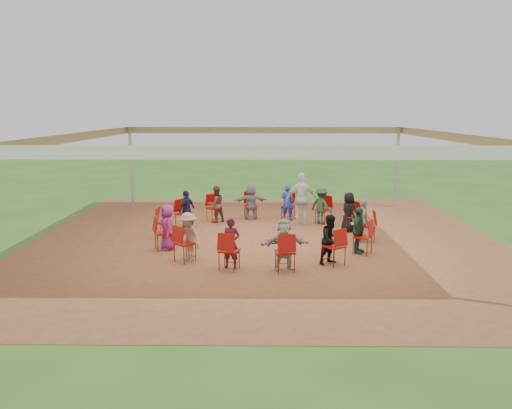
{
  "coord_description": "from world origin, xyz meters",
  "views": [
    {
      "loc": [
        -0.08,
        -13.67,
        3.57
      ],
      "look_at": [
        -0.24,
        0.3,
        0.96
      ],
      "focal_mm": 35.0,
      "sensor_mm": 36.0,
      "label": 1
    }
  ],
  "objects_px": {
    "chair_4": "(250,206)",
    "chair_6": "(184,214)",
    "chair_11": "(285,252)",
    "person_seated_0": "(363,221)",
    "chair_13": "(363,237)",
    "person_seated_2": "(321,206)",
    "chair_9": "(185,244)",
    "chair_7": "(165,223)",
    "chair_3": "(288,206)",
    "chair_2": "(323,210)",
    "standing_person": "(301,199)",
    "chair_0": "(367,226)",
    "person_seated_8": "(189,237)",
    "cable_coil": "(272,242)",
    "person_seated_11": "(331,239)",
    "chair_10": "(229,251)",
    "person_seated_10": "(284,244)",
    "person_seated_5": "(216,204)",
    "chair_1": "(352,217)",
    "person_seated_6": "(187,210)",
    "person_seated_4": "(251,202)",
    "person_seated_12": "(358,230)",
    "person_seated_9": "(231,243)",
    "chair_8": "(163,233)",
    "chair_5": "(214,208)",
    "laptop": "(357,222)",
    "person_seated_7": "(167,227)",
    "person_seated_1": "(348,212)",
    "chair_12": "(334,247)",
    "person_seated_3": "(287,202)"
  },
  "relations": [
    {
      "from": "chair_9",
      "to": "person_seated_4",
      "type": "bearing_deg",
      "value": 115.12
    },
    {
      "from": "person_seated_4",
      "to": "person_seated_2",
      "type": "bearing_deg",
      "value": 154.29
    },
    {
      "from": "person_seated_0",
      "to": "person_seated_6",
      "type": "bearing_deg",
      "value": 77.14
    },
    {
      "from": "chair_1",
      "to": "person_seated_10",
      "type": "xyz_separation_m",
      "value": [
        -2.21,
        -3.77,
        0.15
      ]
    },
    {
      "from": "chair_10",
      "to": "laptop",
      "type": "distance_m",
      "value": 4.24
    },
    {
      "from": "chair_3",
      "to": "person_seated_6",
      "type": "xyz_separation_m",
      "value": [
        -3.19,
        -1.39,
        0.15
      ]
    },
    {
      "from": "chair_5",
      "to": "person_seated_5",
      "type": "height_order",
      "value": "person_seated_5"
    },
    {
      "from": "chair_10",
      "to": "chair_4",
      "type": "bearing_deg",
      "value": 102.86
    },
    {
      "from": "chair_3",
      "to": "chair_8",
      "type": "xyz_separation_m",
      "value": [
        -3.46,
        -3.8,
        0.0
      ]
    },
    {
      "from": "chair_4",
      "to": "chair_12",
      "type": "xyz_separation_m",
      "value": [
        2.09,
        -5.16,
        0.0
      ]
    },
    {
      "from": "chair_0",
      "to": "chair_9",
      "type": "bearing_deg",
      "value": 115.71
    },
    {
      "from": "chair_13",
      "to": "person_seated_2",
      "type": "distance_m",
      "value": 3.49
    },
    {
      "from": "chair_10",
      "to": "person_seated_10",
      "type": "relative_size",
      "value": 0.76
    },
    {
      "from": "person_seated_1",
      "to": "person_seated_8",
      "type": "bearing_deg",
      "value": 102.86
    },
    {
      "from": "chair_4",
      "to": "person_seated_0",
      "type": "xyz_separation_m",
      "value": [
        3.18,
        -2.99,
        0.15
      ]
    },
    {
      "from": "chair_9",
      "to": "chair_7",
      "type": "bearing_deg",
      "value": 154.29
    },
    {
      "from": "standing_person",
      "to": "person_seated_8",
      "type": "bearing_deg",
      "value": 42.48
    },
    {
      "from": "chair_8",
      "to": "cable_coil",
      "type": "relative_size",
      "value": 2.65
    },
    {
      "from": "person_seated_1",
      "to": "laptop",
      "type": "xyz_separation_m",
      "value": [
        0.03,
        -1.19,
        -0.04
      ]
    },
    {
      "from": "person_seated_11",
      "to": "standing_person",
      "type": "height_order",
      "value": "standing_person"
    },
    {
      "from": "chair_3",
      "to": "person_seated_2",
      "type": "distance_m",
      "value": 1.26
    },
    {
      "from": "person_seated_7",
      "to": "chair_5",
      "type": "bearing_deg",
      "value": 142.97
    },
    {
      "from": "person_seated_4",
      "to": "standing_person",
      "type": "distance_m",
      "value": 1.82
    },
    {
      "from": "chair_6",
      "to": "person_seated_9",
      "type": "bearing_deg",
      "value": 52.41
    },
    {
      "from": "person_seated_11",
      "to": "chair_0",
      "type": "bearing_deg",
      "value": 23.16
    },
    {
      "from": "chair_10",
      "to": "person_seated_12",
      "type": "distance_m",
      "value": 3.49
    },
    {
      "from": "person_seated_0",
      "to": "chair_11",
      "type": "bearing_deg",
      "value": 142.97
    },
    {
      "from": "chair_0",
      "to": "chair_10",
      "type": "height_order",
      "value": "same"
    },
    {
      "from": "chair_6",
      "to": "person_seated_4",
      "type": "distance_m",
      "value": 2.43
    },
    {
      "from": "chair_10",
      "to": "person_seated_5",
      "type": "relative_size",
      "value": 0.76
    },
    {
      "from": "chair_6",
      "to": "person_seated_9",
      "type": "relative_size",
      "value": 0.76
    },
    {
      "from": "person_seated_0",
      "to": "chair_4",
      "type": "bearing_deg",
      "value": 50.45
    },
    {
      "from": "person_seated_8",
      "to": "cable_coil",
      "type": "bearing_deg",
      "value": 81.58
    },
    {
      "from": "chair_11",
      "to": "person_seated_4",
      "type": "xyz_separation_m",
      "value": [
        -0.89,
        5.52,
        0.15
      ]
    },
    {
      "from": "chair_11",
      "to": "person_seated_0",
      "type": "xyz_separation_m",
      "value": [
        2.27,
        2.64,
        0.15
      ]
    },
    {
      "from": "chair_3",
      "to": "chair_11",
      "type": "xyz_separation_m",
      "value": [
        -0.36,
        -5.55,
        0.0
      ]
    },
    {
      "from": "person_seated_3",
      "to": "person_seated_6",
      "type": "bearing_deg",
      "value": 38.57
    },
    {
      "from": "chair_7",
      "to": "chair_10",
      "type": "bearing_deg",
      "value": 38.57
    },
    {
      "from": "chair_2",
      "to": "person_seated_2",
      "type": "distance_m",
      "value": 0.19
    },
    {
      "from": "chair_9",
      "to": "person_seated_6",
      "type": "relative_size",
      "value": 0.76
    },
    {
      "from": "chair_7",
      "to": "person_seated_4",
      "type": "bearing_deg",
      "value": 139.89
    },
    {
      "from": "chair_0",
      "to": "cable_coil",
      "type": "bearing_deg",
      "value": 97.03
    },
    {
      "from": "chair_9",
      "to": "person_seated_11",
      "type": "relative_size",
      "value": 0.76
    },
    {
      "from": "chair_7",
      "to": "person_seated_8",
      "type": "height_order",
      "value": "person_seated_8"
    },
    {
      "from": "chair_4",
      "to": "chair_6",
      "type": "xyz_separation_m",
      "value": [
        -2.03,
        -1.42,
        0.0
      ]
    },
    {
      "from": "chair_2",
      "to": "standing_person",
      "type": "relative_size",
      "value": 0.54
    },
    {
      "from": "chair_3",
      "to": "chair_4",
      "type": "bearing_deg",
      "value": 12.86
    },
    {
      "from": "chair_0",
      "to": "person_seated_0",
      "type": "distance_m",
      "value": 0.19
    },
    {
      "from": "chair_3",
      "to": "chair_7",
      "type": "bearing_deg",
      "value": 51.43
    },
    {
      "from": "chair_12",
      "to": "person_seated_8",
      "type": "bearing_deg",
      "value": 139.89
    }
  ]
}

